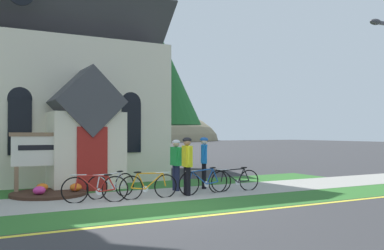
{
  "coord_description": "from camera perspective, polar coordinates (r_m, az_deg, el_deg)",
  "views": [
    {
      "loc": [
        -4.39,
        -10.12,
        1.92
      ],
      "look_at": [
        2.62,
        2.92,
        2.17
      ],
      "focal_mm": 40.32,
      "sensor_mm": 36.0,
      "label": 1
    }
  ],
  "objects": [
    {
      "name": "bicycle_yellow",
      "position": [
        12.15,
        -12.67,
        -8.22
      ],
      "size": [
        1.74,
        0.54,
        0.79
      ],
      "color": "black",
      "rests_on": "ground"
    },
    {
      "name": "church_sign",
      "position": [
        14.32,
        -18.81,
        -3.39
      ],
      "size": [
        2.13,
        0.28,
        1.91
      ],
      "color": "#7F6047",
      "rests_on": "ground"
    },
    {
      "name": "curb_paint_stripe",
      "position": [
        8.96,
        -16.76,
        -13.28
      ],
      "size": [
        28.0,
        0.16,
        0.01
      ],
      "primitive_type": "cube",
      "color": "yellow",
      "rests_on": "ground"
    },
    {
      "name": "distant_hill",
      "position": [
        93.59,
        -22.91,
        -2.05
      ],
      "size": [
        91.92,
        54.13,
        21.65
      ],
      "primitive_type": "ellipsoid",
      "color": "#847A5B",
      "rests_on": "ground"
    },
    {
      "name": "church_lawn",
      "position": [
        14.69,
        -21.4,
        -8.39
      ],
      "size": [
        24.0,
        2.15,
        0.01
      ],
      "primitive_type": "cube",
      "color": "#2D6628",
      "rests_on": "ground"
    },
    {
      "name": "flower_bed",
      "position": [
        13.89,
        -18.39,
        -8.54
      ],
      "size": [
        2.25,
        2.25,
        0.34
      ],
      "color": "#382319",
      "rests_on": "ground"
    },
    {
      "name": "cyclist_in_white_jersey",
      "position": [
        13.11,
        -0.65,
        -4.77
      ],
      "size": [
        0.32,
        0.68,
        1.77
      ],
      "color": "black",
      "rests_on": "ground"
    },
    {
      "name": "grass_verge",
      "position": [
        10.06,
        -18.09,
        -11.9
      ],
      "size": [
        32.0,
        1.99,
        0.01
      ],
      "primitive_type": "cube",
      "color": "#2D6628",
      "rests_on": "ground"
    },
    {
      "name": "bicycle_orange",
      "position": [
        13.5,
        1.6,
        -7.5
      ],
      "size": [
        1.81,
        0.17,
        0.84
      ],
      "color": "black",
      "rests_on": "ground"
    },
    {
      "name": "bicycle_white",
      "position": [
        14.2,
        5.76,
        -7.25
      ],
      "size": [
        1.68,
        0.29,
        0.8
      ],
      "color": "black",
      "rests_on": "ground"
    },
    {
      "name": "sidewalk_slab",
      "position": [
        12.32,
        -20.03,
        -9.84
      ],
      "size": [
        32.0,
        2.67,
        0.01
      ],
      "primitive_type": "cube",
      "color": "#99968E",
      "rests_on": "ground"
    },
    {
      "name": "cyclist_in_green_jersey",
      "position": [
        14.15,
        -2.13,
        -4.76
      ],
      "size": [
        0.27,
        0.76,
        1.68
      ],
      "color": "#191E38",
      "rests_on": "ground"
    },
    {
      "name": "bicycle_green",
      "position": [
        12.61,
        -5.8,
        -8.02
      ],
      "size": [
        1.75,
        0.16,
        0.82
      ],
      "color": "black",
      "rests_on": "ground"
    },
    {
      "name": "bicycle_black",
      "position": [
        12.99,
        -10.6,
        -7.82
      ],
      "size": [
        1.62,
        0.56,
        0.79
      ],
      "color": "black",
      "rests_on": "ground"
    },
    {
      "name": "roadside_conifer",
      "position": [
        22.6,
        -4.34,
        6.1
      ],
      "size": [
        4.38,
        4.38,
        7.11
      ],
      "color": "#4C3823",
      "rests_on": "ground"
    },
    {
      "name": "cyclist_in_yellow_jersey",
      "position": [
        14.7,
        1.6,
        -4.41
      ],
      "size": [
        0.46,
        0.66,
        1.75
      ],
      "color": "black",
      "rests_on": "ground"
    },
    {
      "name": "ground",
      "position": [
        14.91,
        -11.04,
        -8.34
      ],
      "size": [
        140.0,
        140.0,
        0.0
      ],
      "primitive_type": "plane",
      "color": "#333335"
    }
  ]
}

